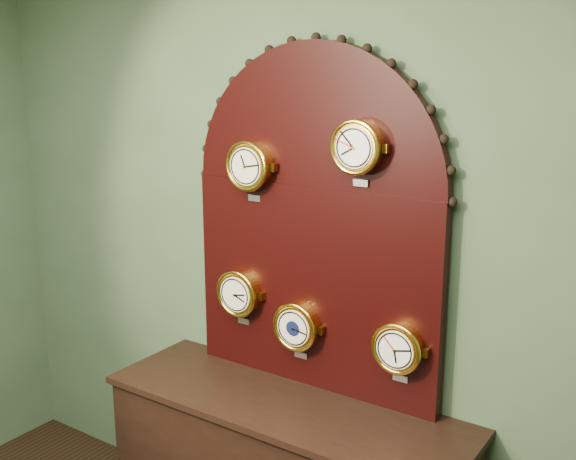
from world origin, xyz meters
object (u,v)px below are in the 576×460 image
Objects in this scene: arabic_clock at (358,147)px; hygrometer at (239,293)px; display_board at (314,210)px; roman_clock at (250,166)px; barometer at (297,326)px; tide_clock at (398,348)px.

hygrometer is at bearing -179.99° from arabic_clock.
display_board is 0.56m from hygrometer.
display_board is 0.35m from roman_clock.
display_board is at bearing 57.15° from barometer.
hygrometer is at bearing 179.98° from barometer.
barometer is at bearing -179.96° from tide_clock.
arabic_clock is 0.93m from hygrometer.
arabic_clock is 0.99× the size of barometer.
display_board is at bearing 10.36° from hygrometer.
roman_clock is 1.01× the size of arabic_clock.
tide_clock is at bearing -8.53° from display_board.
hygrometer is (-0.60, -0.00, -0.71)m from arabic_clock.
barometer is 0.49m from tide_clock.
hygrometer reaches higher than barometer.
display_board reaches higher than arabic_clock.
display_board is 5.59× the size of roman_clock.
roman_clock is at bearing -167.22° from display_board.
roman_clock is 1.00m from tide_clock.
barometer is (-0.28, -0.00, -0.81)m from arabic_clock.
display_board reaches higher than hygrometer.
tide_clock reaches higher than barometer.
display_board is 5.73× the size of tide_clock.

